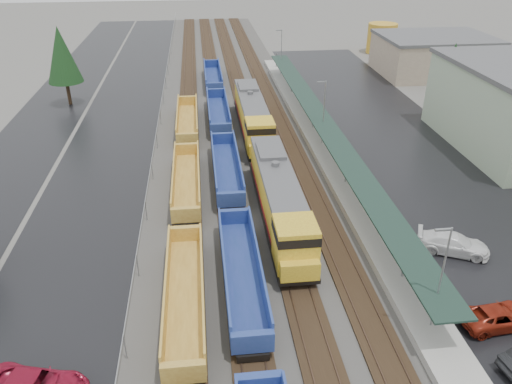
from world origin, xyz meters
TOP-DOWN VIEW (x-y plane):
  - ballast_strip at (0.00, 60.00)m, footprint 20.00×160.00m
  - trackbed at (-0.00, 60.00)m, footprint 14.60×160.00m
  - west_parking_lot at (-15.00, 60.00)m, footprint 10.00×160.00m
  - west_road at (-25.00, 60.00)m, footprint 9.00×160.00m
  - east_commuter_lot at (19.00, 50.00)m, footprint 16.00×100.00m
  - station_platform at (9.50, 50.01)m, footprint 3.00×80.00m
  - chainlink_fence at (-9.50, 58.44)m, footprint 0.08×160.04m
  - tree_west_far at (-23.00, 70.00)m, footprint 4.84×4.84m
  - tree_east at (28.00, 58.00)m, footprint 4.40×4.40m
  - locomotive_lead at (2.00, 34.15)m, footprint 3.06×20.15m
  - locomotive_trail at (2.00, 55.15)m, footprint 3.06×20.15m
  - well_string_yellow at (-6.00, 24.20)m, footprint 2.55×82.21m
  - well_string_blue at (-2.00, 34.77)m, footprint 2.62×101.41m
  - storage_tank at (32.52, 96.38)m, footprint 5.74×5.74m
  - parked_car_east_b at (14.16, 20.20)m, footprint 2.76×5.20m
  - parked_car_east_c at (15.02, 28.38)m, footprint 4.33×5.99m

SIDE VIEW (x-z plane):
  - west_parking_lot at x=-15.00m, z-range 0.00..0.02m
  - west_road at x=-25.00m, z-range 0.00..0.02m
  - east_commuter_lot at x=19.00m, z-range 0.00..0.02m
  - ballast_strip at x=0.00m, z-range 0.00..0.08m
  - trackbed at x=0.00m, z-range 0.05..0.27m
  - parked_car_east_b at x=14.16m, z-range 0.00..1.39m
  - station_platform at x=9.50m, z-range -3.27..4.73m
  - parked_car_east_c at x=15.02m, z-range 0.00..1.61m
  - well_string_yellow at x=-6.00m, z-range 0.01..2.27m
  - well_string_blue at x=-2.00m, z-range 0.00..2.33m
  - chainlink_fence at x=-9.50m, z-range 0.60..2.62m
  - locomotive_lead at x=2.00m, z-range 0.15..4.71m
  - locomotive_trail at x=2.00m, z-range 0.15..4.71m
  - storage_tank at x=32.52m, z-range 0.00..5.74m
  - tree_east at x=28.00m, z-range 1.47..11.47m
  - tree_west_far at x=-23.00m, z-range 1.62..12.62m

